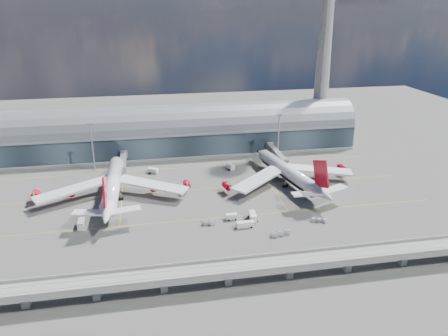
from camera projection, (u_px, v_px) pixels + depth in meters
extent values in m
plane|color=#474744|center=(204.00, 208.00, 187.91)|extent=(500.00, 500.00, 0.00)
cube|color=gold|center=(207.00, 219.00, 178.73)|extent=(200.00, 0.25, 0.01)
cube|color=gold|center=(198.00, 190.00, 206.27)|extent=(200.00, 0.25, 0.01)
cube|color=gold|center=(191.00, 167.00, 233.80)|extent=(200.00, 0.25, 0.01)
cube|color=gold|center=(123.00, 187.00, 209.45)|extent=(0.25, 80.00, 0.01)
cube|color=gold|center=(264.00, 177.00, 221.44)|extent=(0.25, 80.00, 0.01)
cube|color=#1E2A33|center=(185.00, 140.00, 257.00)|extent=(200.00, 28.00, 14.00)
cylinder|color=slate|center=(184.00, 128.00, 254.50)|extent=(200.00, 28.00, 28.00)
cube|color=gray|center=(187.00, 135.00, 241.65)|extent=(200.00, 1.00, 1.20)
cube|color=gray|center=(185.00, 150.00, 259.29)|extent=(200.00, 30.00, 1.20)
cube|color=gray|center=(318.00, 135.00, 277.22)|extent=(18.00, 18.00, 8.00)
cone|color=gray|center=(323.00, 69.00, 262.55)|extent=(10.00, 10.00, 90.00)
cube|color=gray|center=(228.00, 269.00, 135.45)|extent=(220.00, 8.50, 1.20)
cube|color=gray|center=(231.00, 274.00, 131.39)|extent=(220.00, 0.40, 1.20)
cube|color=gray|center=(226.00, 259.00, 138.73)|extent=(220.00, 0.40, 1.20)
cube|color=gray|center=(229.00, 270.00, 133.84)|extent=(220.00, 0.12, 0.12)
cube|color=gray|center=(227.00, 265.00, 136.60)|extent=(220.00, 0.12, 0.12)
cube|color=gray|center=(25.00, 300.00, 126.25)|extent=(2.20, 2.20, 5.00)
cube|color=gray|center=(96.00, 292.00, 129.68)|extent=(2.20, 2.20, 5.00)
cube|color=gray|center=(164.00, 285.00, 133.10)|extent=(2.20, 2.20, 5.00)
cube|color=gray|center=(228.00, 277.00, 136.53)|extent=(2.20, 2.20, 5.00)
cube|color=gray|center=(289.00, 271.00, 139.95)|extent=(2.20, 2.20, 5.00)
cube|color=gray|center=(347.00, 264.00, 143.38)|extent=(2.20, 2.20, 5.00)
cube|color=gray|center=(403.00, 258.00, 146.80)|extent=(2.20, 2.20, 5.00)
cylinder|color=gray|center=(93.00, 148.00, 225.36)|extent=(0.70, 0.70, 25.00)
cube|color=gray|center=(90.00, 124.00, 220.82)|extent=(3.00, 0.40, 1.00)
cylinder|color=gray|center=(278.00, 137.00, 242.48)|extent=(0.70, 0.70, 25.00)
cube|color=gray|center=(279.00, 115.00, 237.94)|extent=(3.00, 0.40, 1.00)
cylinder|color=white|center=(113.00, 184.00, 196.67)|extent=(7.67, 55.03, 6.63)
cone|color=white|center=(117.00, 161.00, 224.82)|extent=(6.78, 8.41, 6.63)
cone|color=white|center=(107.00, 215.00, 166.31)|extent=(6.86, 12.55, 6.63)
cube|color=red|center=(105.00, 192.00, 166.25)|extent=(0.96, 12.39, 13.71)
cube|color=white|center=(72.00, 190.00, 192.39)|extent=(33.52, 22.49, 2.68)
cube|color=white|center=(152.00, 185.00, 197.72)|extent=(33.20, 23.47, 2.68)
cylinder|color=red|center=(72.00, 192.00, 194.87)|extent=(3.41, 5.24, 3.31)
cylinder|color=red|center=(36.00, 194.00, 192.50)|extent=(3.41, 5.24, 3.31)
cylinder|color=red|center=(153.00, 187.00, 200.39)|extent=(3.41, 5.24, 3.31)
cylinder|color=red|center=(187.00, 184.00, 202.76)|extent=(3.41, 5.24, 3.31)
cylinder|color=gray|center=(116.00, 178.00, 216.24)|extent=(0.52, 0.52, 3.11)
cylinder|color=gray|center=(105.00, 198.00, 194.09)|extent=(0.62, 0.62, 3.11)
cylinder|color=gray|center=(121.00, 197.00, 195.10)|extent=(0.62, 0.62, 3.11)
cylinder|color=black|center=(106.00, 200.00, 194.44)|extent=(2.31, 1.60, 1.55)
cylinder|color=black|center=(121.00, 199.00, 195.46)|extent=(2.31, 1.60, 1.55)
cylinder|color=white|center=(288.00, 171.00, 211.61)|extent=(15.59, 51.27, 6.12)
cone|color=white|center=(262.00, 153.00, 236.55)|extent=(7.60, 9.44, 6.12)
cone|color=white|center=(324.00, 194.00, 184.54)|extent=(8.39, 13.59, 6.12)
cube|color=red|center=(321.00, 174.00, 184.42)|extent=(3.10, 12.53, 13.97)
cube|color=white|center=(259.00, 179.00, 204.45)|extent=(30.09, 26.53, 2.61)
cube|color=white|center=(319.00, 170.00, 215.71)|extent=(32.90, 17.46, 2.61)
cylinder|color=black|center=(287.00, 174.00, 212.22)|extent=(13.71, 45.96, 5.20)
cylinder|color=red|center=(256.00, 181.00, 206.76)|extent=(4.31, 5.82, 3.38)
cylinder|color=red|center=(227.00, 186.00, 201.76)|extent=(4.31, 5.82, 3.38)
cylinder|color=red|center=(318.00, 172.00, 218.43)|extent=(4.31, 5.82, 3.38)
cylinder|color=red|center=(342.00, 168.00, 223.43)|extent=(4.31, 5.82, 3.38)
cylinder|color=gray|center=(270.00, 168.00, 228.92)|extent=(0.53, 0.53, 3.17)
cylinder|color=gray|center=(285.00, 184.00, 208.46)|extent=(0.63, 0.63, 3.17)
cylinder|color=gray|center=(298.00, 182.00, 210.76)|extent=(0.63, 0.63, 3.17)
cylinder|color=black|center=(285.00, 186.00, 208.81)|extent=(2.58, 1.99, 1.58)
cylinder|color=black|center=(297.00, 184.00, 211.11)|extent=(2.58, 1.99, 1.58)
cube|color=gray|center=(123.00, 161.00, 227.78)|extent=(3.00, 24.00, 3.00)
cube|color=gray|center=(122.00, 169.00, 216.76)|extent=(3.60, 3.60, 3.40)
cylinder|color=gray|center=(124.00, 154.00, 238.79)|extent=(4.40, 4.40, 4.00)
cylinder|color=gray|center=(123.00, 176.00, 218.01)|extent=(0.50, 0.50, 3.40)
cylinder|color=black|center=(123.00, 178.00, 218.50)|extent=(1.40, 0.80, 0.80)
cube|color=gray|center=(276.00, 153.00, 240.10)|extent=(3.00, 28.00, 3.00)
cube|color=gray|center=(284.00, 162.00, 227.25)|extent=(3.60, 3.60, 3.40)
cylinder|color=gray|center=(269.00, 145.00, 252.95)|extent=(4.40, 4.40, 4.00)
cylinder|color=gray|center=(284.00, 168.00, 228.50)|extent=(0.50, 0.50, 3.40)
cylinder|color=black|center=(284.00, 170.00, 228.99)|extent=(1.40, 0.80, 0.80)
cube|color=silver|center=(81.00, 224.00, 171.48)|extent=(2.24, 6.76, 2.51)
cylinder|color=black|center=(82.00, 224.00, 173.86)|extent=(2.41, 0.88, 0.87)
cylinder|color=black|center=(81.00, 229.00, 169.89)|extent=(2.41, 0.88, 0.87)
cube|color=silver|center=(232.00, 217.00, 177.47)|extent=(4.47, 2.08, 2.32)
cylinder|color=black|center=(235.00, 218.00, 178.09)|extent=(0.82, 2.23, 0.80)
cylinder|color=black|center=(228.00, 219.00, 177.59)|extent=(0.82, 2.23, 0.80)
cube|color=silver|center=(245.00, 224.00, 171.39)|extent=(7.05, 2.34, 2.26)
cylinder|color=black|center=(251.00, 226.00, 172.03)|extent=(0.89, 2.21, 0.78)
cylinder|color=black|center=(240.00, 227.00, 171.47)|extent=(0.89, 2.21, 0.78)
cube|color=silver|center=(253.00, 216.00, 176.97)|extent=(3.10, 6.74, 2.83)
cylinder|color=black|center=(251.00, 217.00, 179.29)|extent=(2.80, 1.23, 0.98)
cylinder|color=black|center=(254.00, 221.00, 175.54)|extent=(2.80, 1.23, 0.98)
cube|color=silver|center=(231.00, 166.00, 230.47)|extent=(3.71, 5.70, 2.73)
cylinder|color=black|center=(231.00, 167.00, 232.46)|extent=(2.78, 1.60, 0.94)
cylinder|color=black|center=(231.00, 170.00, 229.34)|extent=(2.78, 1.60, 0.94)
cube|color=silver|center=(153.00, 171.00, 225.51)|extent=(5.83, 4.58, 2.39)
cylinder|color=black|center=(156.00, 172.00, 226.96)|extent=(1.86, 2.40, 0.83)
cylinder|color=black|center=(150.00, 173.00, 224.82)|extent=(1.86, 2.40, 0.83)
cube|color=gray|center=(206.00, 224.00, 173.77)|extent=(2.70, 2.08, 0.30)
cube|color=silver|center=(206.00, 222.00, 173.48)|extent=(2.29, 1.90, 1.51)
cube|color=gray|center=(212.00, 224.00, 173.71)|extent=(2.70, 2.08, 0.30)
cube|color=silver|center=(212.00, 223.00, 173.42)|extent=(2.29, 1.90, 1.51)
cube|color=gray|center=(313.00, 221.00, 176.47)|extent=(2.50, 2.13, 0.26)
cube|color=silver|center=(313.00, 219.00, 176.21)|extent=(2.14, 1.91, 1.32)
cube|color=gray|center=(319.00, 222.00, 176.00)|extent=(2.50, 2.13, 0.26)
cube|color=silver|center=(319.00, 220.00, 175.75)|extent=(2.14, 1.91, 1.32)
cube|color=gray|center=(325.00, 222.00, 175.53)|extent=(2.50, 2.13, 0.26)
cube|color=silver|center=(325.00, 221.00, 175.28)|extent=(2.14, 1.91, 1.32)
cube|color=gray|center=(274.00, 236.00, 164.78)|extent=(2.77, 2.15, 0.31)
cube|color=silver|center=(274.00, 235.00, 164.48)|extent=(2.35, 1.96, 1.54)
cube|color=gray|center=(281.00, 235.00, 165.76)|extent=(2.77, 2.15, 0.31)
cube|color=silver|center=(281.00, 233.00, 165.47)|extent=(2.35, 1.96, 1.54)
cube|color=gray|center=(287.00, 234.00, 166.75)|extent=(2.77, 2.15, 0.31)
cube|color=silver|center=(287.00, 232.00, 166.45)|extent=(2.35, 1.96, 1.54)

